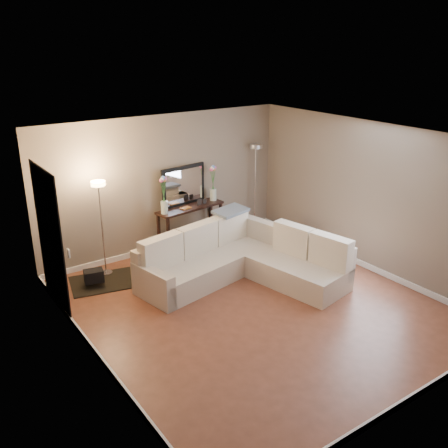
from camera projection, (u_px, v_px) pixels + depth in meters
floor at (253, 306)px, 7.71m from camera, size 5.00×5.50×0.01m
ceiling at (257, 138)px, 6.79m from camera, size 5.00×5.50×0.01m
wall_back at (165, 184)px, 9.37m from camera, size 5.00×0.02×2.60m
wall_front at (421, 305)px, 5.13m from camera, size 5.00×0.02×2.60m
wall_left at (89, 270)px, 5.91m from camera, size 0.02×5.50×2.60m
wall_right at (370, 197)px, 8.59m from camera, size 0.02×5.50×2.60m
baseboard_back at (168, 246)px, 9.79m from camera, size 5.00×0.03×0.10m
baseboard_front at (404, 402)px, 5.59m from camera, size 5.00×0.03×0.10m
baseboard_left at (100, 358)px, 6.36m from camera, size 0.03×5.50×0.10m
baseboard_right at (362, 264)px, 9.02m from camera, size 0.03×5.50×0.10m
doorway at (50, 240)px, 7.30m from camera, size 0.02×1.20×2.20m
switch_plate at (69, 253)px, 6.62m from camera, size 0.02×0.08×0.12m
sectional_sofa at (239, 259)px, 8.49m from camera, size 3.02×2.62×0.92m
throw_blanket at (231, 211)px, 9.00m from camera, size 0.73×0.53×0.09m
console_table at (187, 226)px, 9.59m from camera, size 1.43×0.55×0.86m
leaning_mirror at (184, 186)px, 9.51m from camera, size 0.99×0.17×0.77m
table_decor at (191, 206)px, 9.48m from camera, size 0.60×0.15×0.14m
flower_vase_left at (164, 198)px, 9.04m from camera, size 0.17×0.14×0.74m
flower_vase_right at (213, 186)px, 9.78m from camera, size 0.17×0.14×0.74m
floor_lamp_lit at (100, 210)px, 8.33m from camera, size 0.28×0.28×1.68m
floor_lamp_unlit at (255, 170)px, 10.29m from camera, size 0.31×0.31×1.86m
charcoal_rug at (104, 282)px, 8.44m from camera, size 1.24×1.04×0.01m
black_bag at (94, 276)px, 8.23m from camera, size 0.35×0.28×0.20m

